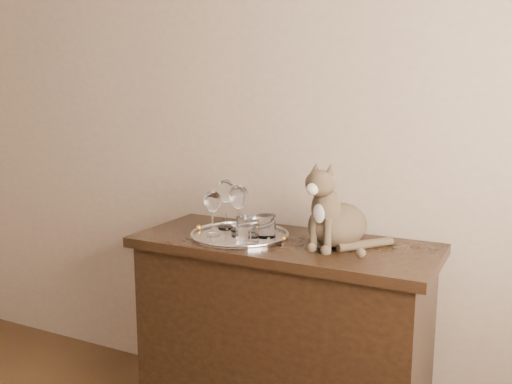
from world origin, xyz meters
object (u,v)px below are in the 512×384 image
Objects in this scene: tray at (240,236)px; wine_glass_d at (239,210)px; tumbler_a at (248,230)px; tumbler_c at (266,226)px; sideboard at (283,341)px; cat at (338,203)px; wine_glass_b at (238,208)px; wine_glass_a at (226,204)px; wine_glass_c at (213,213)px.

wine_glass_d is (-0.00, 0.00, 0.11)m from tray.
tumbler_a reaches higher than tumbler_c.
tray is at bearing -170.62° from sideboard.
wine_glass_d reaches higher than sideboard.
cat reaches higher than tumbler_a.
cat is at bearing -1.07° from wine_glass_b.
wine_glass_a is at bearing 143.39° from tray.
wine_glass_d is at bearing -36.77° from wine_glass_a.
tumbler_a is at bearing -11.05° from wine_glass_c.
tumbler_a is (0.18, -0.03, -0.04)m from wine_glass_c.
tumbler_c is at bearing 19.45° from wine_glass_c.
tray is 1.93× the size of wine_glass_d.
wine_glass_c is 0.51m from cat.
wine_glass_b reaches higher than tumbler_a.
wine_glass_c reaches higher than tray.
wine_glass_d is at bearing -167.24° from tumbler_c.
wine_glass_a reaches higher than tumbler_c.
wine_glass_c is at bearing -83.30° from wine_glass_a.
cat is (0.39, 0.06, 0.16)m from tray.
cat is (0.21, 0.03, 0.59)m from sideboard.
wine_glass_b is 0.93× the size of wine_glass_d.
sideboard is 0.60m from wine_glass_c.
sideboard is 0.58m from wine_glass_b.
wine_glass_d reaches higher than wine_glass_b.
wine_glass_a reaches higher than sideboard.
tumbler_c is at bearing -159.65° from cat.
cat reaches higher than sideboard.
wine_glass_a is 1.01× the size of wine_glass_d.
tumbler_c reaches higher than tray.
wine_glass_d is (0.11, -0.08, -0.00)m from wine_glass_a.
cat reaches higher than wine_glass_d.
wine_glass_d reaches higher than tray.
sideboard is at bearing 8.84° from wine_glass_d.
wine_glass_d reaches higher than tumbler_c.
sideboard is 0.47m from tray.
wine_glass_c is at bearing -113.93° from wine_glass_b.
tray is 0.43m from cat.
wine_glass_a is at bearing 139.37° from tumbler_a.
wine_glass_d is 2.33× the size of tumbler_c.
tumbler_c is (0.11, 0.03, 0.05)m from tray.
sideboard is at bearing -158.24° from cat.
tray is 1.21× the size of cat.
wine_glass_c is at bearing -153.49° from wine_glass_d.
sideboard is 0.57m from wine_glass_d.
tray is 0.18m from wine_glass_a.
tray is (-0.18, -0.03, 0.43)m from sideboard.
tray is 0.14m from wine_glass_c.
tumbler_a is (0.19, -0.16, -0.05)m from wine_glass_a.
tumbler_c is at bearing -14.71° from wine_glass_a.
cat is at bearing 12.33° from wine_glass_c.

